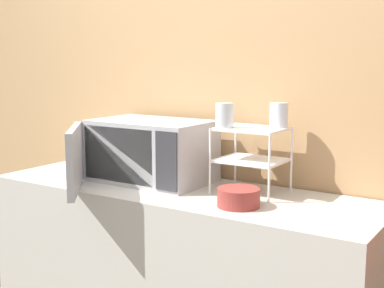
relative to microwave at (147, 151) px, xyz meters
The scene contains 7 objects.
wall_back 0.44m from the microwave, 54.59° to the left, with size 8.00×0.06×2.60m.
counter 0.64m from the microwave, 11.03° to the right, with size 1.91×0.60×0.90m.
microwave is the anchor object (origin of this frame).
dish_rack 0.54m from the microwave, ahead, with size 0.30×0.25×0.30m.
glass_front_left 0.48m from the microwave, ahead, with size 0.08×0.08×0.11m.
glass_back_right 0.68m from the microwave, 13.39° to the left, with size 0.08×0.08×0.11m.
bowl 0.63m from the microwave, 15.36° to the right, with size 0.18×0.18×0.08m.
Camera 1 is at (1.39, -1.72, 1.49)m, focal length 50.00 mm.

